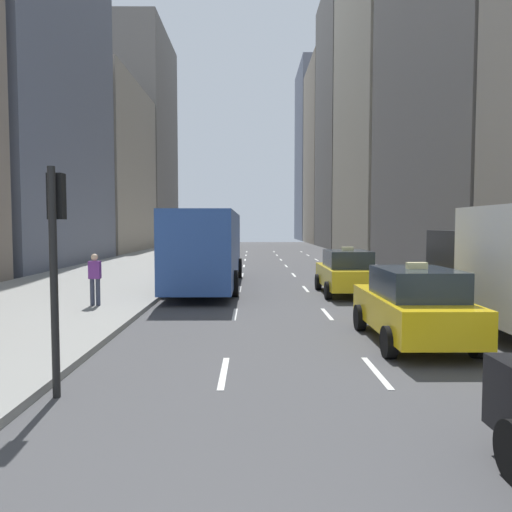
% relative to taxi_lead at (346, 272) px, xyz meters
% --- Properties ---
extents(sidewalk_left, '(8.00, 66.00, 0.15)m').
position_rel_taxi_lead_xyz_m(sidewalk_left, '(-11.00, 8.66, -0.81)').
color(sidewalk_left, gray).
rests_on(sidewalk_left, ground).
extents(lane_markings, '(5.72, 56.00, 0.01)m').
position_rel_taxi_lead_xyz_m(lane_markings, '(-1.40, 4.66, -0.87)').
color(lane_markings, white).
rests_on(lane_markings, ground).
extents(building_row_left, '(6.00, 75.01, 30.90)m').
position_rel_taxi_lead_xyz_m(building_row_left, '(-18.00, 21.91, 11.68)').
color(building_row_left, gray).
rests_on(building_row_left, ground).
extents(building_row_right, '(6.00, 99.36, 33.69)m').
position_rel_taxi_lead_xyz_m(building_row_right, '(8.00, 37.80, 13.33)').
color(building_row_right, gray).
rests_on(building_row_right, ground).
extents(taxi_lead, '(2.02, 4.40, 1.87)m').
position_rel_taxi_lead_xyz_m(taxi_lead, '(0.00, 0.00, 0.00)').
color(taxi_lead, yellow).
rests_on(taxi_lead, ground).
extents(taxi_second, '(2.02, 4.40, 1.87)m').
position_rel_taxi_lead_xyz_m(taxi_second, '(0.00, -8.06, 0.00)').
color(taxi_second, yellow).
rests_on(taxi_second, ground).
extents(city_bus, '(2.80, 11.61, 3.25)m').
position_rel_taxi_lead_xyz_m(city_bus, '(-5.61, 2.69, 0.91)').
color(city_bus, '#2D519E').
rests_on(city_bus, ground).
extents(pedestrian_far_walking, '(0.36, 0.22, 1.65)m').
position_rel_taxi_lead_xyz_m(pedestrian_far_walking, '(-8.66, -3.54, 0.19)').
color(pedestrian_far_walking, '#383D51').
rests_on(pedestrian_far_walking, sidewalk_left).
extents(traffic_light_pole, '(0.24, 0.42, 3.60)m').
position_rel_taxi_lead_xyz_m(traffic_light_pole, '(-6.75, -11.52, 1.53)').
color(traffic_light_pole, black).
rests_on(traffic_light_pole, ground).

